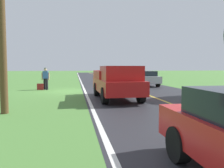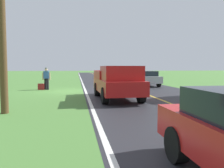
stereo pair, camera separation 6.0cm
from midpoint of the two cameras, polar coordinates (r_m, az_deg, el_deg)
name	(u,v)px [view 1 (the left image)]	position (r m, az deg, el deg)	size (l,w,h in m)	color
ground_plane	(67,91)	(17.01, -11.31, -1.78)	(200.00, 200.00, 0.00)	#4C7F38
road_surface	(135,90)	(17.58, 5.63, -1.51)	(8.04, 120.00, 0.00)	#28282D
lane_edge_line	(85,91)	(17.01, -6.97, -1.71)	(0.16, 117.60, 0.00)	silver
lane_centre_line	(135,90)	(17.58, 5.63, -1.50)	(0.14, 117.60, 0.00)	gold
hitchhiker_walking	(46,77)	(18.51, -16.45, 1.66)	(0.62, 0.53, 1.75)	black
suitcase_carried	(40,87)	(18.56, -17.72, -0.64)	(0.20, 0.46, 0.49)	maroon
pickup_truck_passing	(117,82)	(12.31, 1.15, 0.56)	(2.19, 5.44, 1.82)	#B21919
sedan_near_oncoming	(144,78)	(21.71, 8.06, 1.54)	(1.97, 4.42, 1.41)	#B2B7C1
utility_pole_roadside	(1,16)	(9.62, -26.27, 15.19)	(0.28, 0.28, 7.30)	brown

